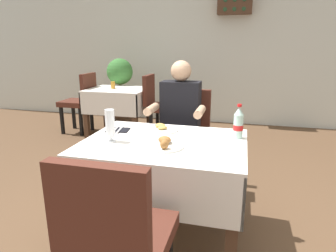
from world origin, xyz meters
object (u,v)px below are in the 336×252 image
object	(u,v)px
background_chair_left	(81,99)
wall_bottle_rack	(235,1)
chair_far_diner_seat	(186,134)
plate_near_camera	(165,144)
seated_diner_far	(179,121)
napkin_cutlery_set	(118,130)
cola_bottle_primary	(238,124)
background_table_tumbler	(113,85)
chair_near_camera_side	(117,236)
plate_far_diner	(162,129)
potted_plant_corner	(121,89)
main_dining_table	(165,164)
background_chair_right	(159,103)
beer_glass_left	(110,125)
background_dining_table	(118,101)

from	to	relation	value
background_chair_left	wall_bottle_rack	distance (m)	2.99
chair_far_diner_seat	background_chair_left	bearing A→B (deg)	144.06
plate_near_camera	wall_bottle_rack	distance (m)	3.77
seated_diner_far	napkin_cutlery_set	size ratio (longest dim) A/B	6.45
cola_bottle_primary	background_chair_left	bearing A→B (deg)	140.15
seated_diner_far	plate_near_camera	size ratio (longest dim) A/B	5.12
background_table_tumbler	background_chair_left	bearing A→B (deg)	179.21
chair_near_camera_side	plate_near_camera	distance (m)	0.74
plate_far_diner	potted_plant_corner	xyz separation A→B (m)	(-1.45, 2.54, -0.09)
plate_near_camera	chair_far_diner_seat	bearing A→B (deg)	92.12
chair_far_diner_seat	main_dining_table	bearing A→B (deg)	-90.00
main_dining_table	cola_bottle_primary	size ratio (longest dim) A/B	4.51
background_chair_right	main_dining_table	bearing A→B (deg)	-72.98
cola_bottle_primary	main_dining_table	bearing A→B (deg)	-158.80
main_dining_table	background_chair_right	distance (m)	2.39
plate_far_diner	beer_glass_left	size ratio (longest dim) A/B	1.06
main_dining_table	background_chair_right	bearing A→B (deg)	107.02
seated_diner_far	chair_near_camera_side	bearing A→B (deg)	-88.18
background_chair_right	potted_plant_corner	size ratio (longest dim) A/B	0.82
chair_far_diner_seat	beer_glass_left	distance (m)	1.04
plate_near_camera	wall_bottle_rack	xyz separation A→B (m)	(0.26, 3.52, 1.33)
chair_near_camera_side	plate_near_camera	world-z (taller)	chair_near_camera_side
chair_near_camera_side	plate_far_diner	distance (m)	1.09
napkin_cutlery_set	background_chair_right	world-z (taller)	background_chair_right
beer_glass_left	wall_bottle_rack	world-z (taller)	wall_bottle_rack
chair_far_diner_seat	beer_glass_left	bearing A→B (deg)	-111.11
potted_plant_corner	main_dining_table	bearing A→B (deg)	-61.17
chair_far_diner_seat	wall_bottle_rack	xyz separation A→B (m)	(0.29, 2.58, 1.55)
main_dining_table	beer_glass_left	distance (m)	0.47
background_chair_right	beer_glass_left	bearing A→B (deg)	-81.85
background_chair_right	background_table_tumbler	size ratio (longest dim) A/B	8.82
seated_diner_far	chair_far_diner_seat	bearing A→B (deg)	65.84
seated_diner_far	napkin_cutlery_set	world-z (taller)	seated_diner_far
main_dining_table	background_chair_left	world-z (taller)	background_chair_left
cola_bottle_primary	background_dining_table	xyz separation A→B (m)	(-1.85, 2.10, -0.30)
napkin_cutlery_set	background_table_tumbler	world-z (taller)	background_table_tumbler
main_dining_table	plate_far_diner	bearing A→B (deg)	108.92
chair_near_camera_side	background_chair_left	size ratio (longest dim) A/B	1.00
wall_bottle_rack	beer_glass_left	bearing A→B (deg)	-100.47
wall_bottle_rack	plate_far_diner	bearing A→B (deg)	-96.76
chair_far_diner_seat	plate_near_camera	world-z (taller)	chair_far_diner_seat
napkin_cutlery_set	background_dining_table	xyz separation A→B (m)	(-0.94, 2.13, -0.20)
chair_far_diner_seat	chair_near_camera_side	xyz separation A→B (m)	(-0.00, -1.65, 0.00)
seated_diner_far	background_table_tumbler	world-z (taller)	seated_diner_far
chair_near_camera_side	beer_glass_left	distance (m)	0.86
beer_glass_left	background_dining_table	size ratio (longest dim) A/B	0.25
plate_near_camera	background_chair_right	bearing A→B (deg)	106.99
seated_diner_far	background_dining_table	bearing A→B (deg)	129.81
main_dining_table	chair_near_camera_side	xyz separation A→B (m)	(-0.00, -0.82, -0.02)
potted_plant_corner	background_dining_table	bearing A→B (deg)	-70.64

